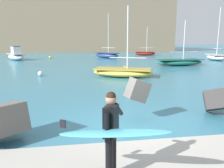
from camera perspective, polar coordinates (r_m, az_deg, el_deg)
The scene contains 13 objects.
ground_plane at distance 8.07m, azimuth 4.95°, elevation -10.36°, with size 400.00×400.00×0.00m, color teal.
breakwater_jetty at distance 9.04m, azimuth 13.21°, elevation -1.41°, with size 32.50×5.85×2.50m.
surfer_with_board at distance 4.20m, azimuth -0.24°, elevation -12.21°, with size 2.05×1.52×1.78m.
boat_near_left at distance 38.90m, azimuth 25.31°, elevation 6.41°, with size 3.21×5.48×8.05m.
boat_near_centre at distance 38.73m, azimuth -23.72°, elevation 6.80°, with size 4.27×5.33×2.24m.
boat_mid_left at distance 48.50m, azimuth 8.58°, elevation 7.91°, with size 4.85×3.23×5.98m.
boat_mid_centre at distance 28.55m, azimuth 17.18°, elevation 5.49°, with size 6.22×2.47×5.45m.
boat_far_left at distance 39.50m, azimuth -1.36°, elevation 7.54°, with size 4.65×4.32×7.68m.
boat_far_centre at distance 18.47m, azimuth 2.84°, elevation 3.15°, with size 5.49×3.78×5.73m.
mooring_buoy_inner at distance 22.72m, azimuth 3.38°, elevation 4.12°, with size 0.44×0.44×0.44m.
mooring_buoy_middle at distance 19.86m, azimuth -18.14°, elevation 2.60°, with size 0.44×0.44×0.44m.
mooring_buoy_outer at distance 39.86m, azimuth -15.81°, elevation 6.68°, with size 0.44×0.44×0.44m.
headland_bluff at distance 78.58m, azimuth -18.24°, elevation 15.01°, with size 80.33×36.26×18.30m.
Camera 1 is at (-1.82, -7.29, 2.93)m, focal length 35.15 mm.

